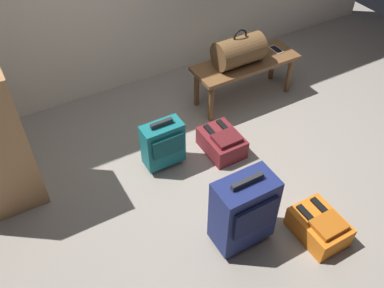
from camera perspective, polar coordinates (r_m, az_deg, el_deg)
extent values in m
plane|color=gray|center=(3.31, 3.75, -4.74)|extent=(6.60, 6.60, 0.00)
cube|color=brown|center=(3.89, 7.37, 10.97)|extent=(1.00, 0.36, 0.04)
cylinder|color=brown|center=(3.71, 2.67, 5.62)|extent=(0.05, 0.05, 0.38)
cylinder|color=brown|center=(4.17, 13.16, 9.16)|extent=(0.05, 0.05, 0.38)
cylinder|color=brown|center=(3.89, 0.64, 7.67)|extent=(0.05, 0.05, 0.38)
cylinder|color=brown|center=(4.33, 10.97, 10.92)|extent=(0.05, 0.05, 0.38)
cylinder|color=brown|center=(3.77, 6.44, 12.53)|extent=(0.44, 0.26, 0.26)
torus|color=black|center=(3.70, 6.62, 14.39)|extent=(0.14, 0.02, 0.14)
cube|color=silver|center=(4.09, 11.46, 12.55)|extent=(0.07, 0.14, 0.01)
cube|color=black|center=(4.09, 11.47, 12.60)|extent=(0.06, 0.13, 0.00)
cube|color=navy|center=(2.73, 7.03, -9.04)|extent=(0.39, 0.23, 0.52)
cube|color=#11183E|center=(2.62, 8.74, -10.03)|extent=(0.32, 0.02, 0.24)
cube|color=#262628|center=(2.51, 7.58, -5.13)|extent=(0.22, 0.03, 0.04)
cylinder|color=black|center=(2.95, 3.40, -12.47)|extent=(0.02, 0.05, 0.05)
cylinder|color=black|center=(3.05, 7.86, -10.24)|extent=(0.02, 0.05, 0.05)
cube|color=#14666B|center=(3.25, -4.01, 0.06)|extent=(0.32, 0.16, 0.37)
cube|color=#0E474A|center=(3.16, -3.30, -0.33)|extent=(0.26, 0.02, 0.17)
cube|color=#262628|center=(3.11, -4.19, 2.80)|extent=(0.18, 0.03, 0.04)
cylinder|color=black|center=(3.40, -5.95, -2.58)|extent=(0.02, 0.05, 0.05)
cylinder|color=black|center=(3.47, -2.61, -1.27)|extent=(0.02, 0.05, 0.05)
cube|color=orange|center=(3.04, 16.93, -10.80)|extent=(0.28, 0.38, 0.17)
cube|color=#AD5514|center=(2.94, 18.21, -10.49)|extent=(0.21, 0.17, 0.04)
cube|color=black|center=(2.96, 15.55, -9.39)|extent=(0.04, 0.19, 0.02)
cube|color=black|center=(3.03, 17.34, -8.36)|extent=(0.04, 0.19, 0.02)
cube|color=maroon|center=(3.48, 4.08, 0.18)|extent=(0.28, 0.38, 0.17)
cube|color=#55181C|center=(3.37, 4.78, 0.78)|extent=(0.21, 0.17, 0.04)
cube|color=black|center=(3.43, 2.67, 1.64)|extent=(0.04, 0.19, 0.02)
cube|color=black|center=(3.48, 4.44, 2.32)|extent=(0.04, 0.19, 0.02)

